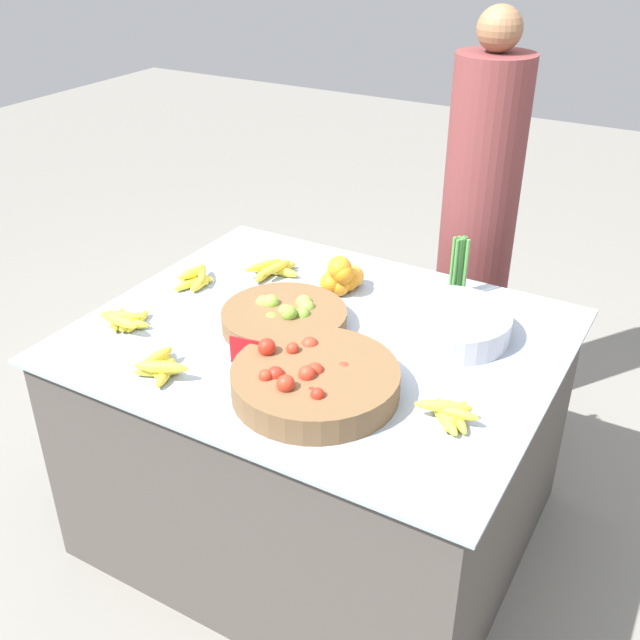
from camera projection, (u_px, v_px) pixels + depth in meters
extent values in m
plane|color=gray|center=(320.00, 521.00, 2.74)|extent=(12.00, 12.00, 0.00)
cube|color=#4C4742|center=(320.00, 436.00, 2.54)|extent=(1.39, 1.14, 0.79)
cube|color=#99A8BC|center=(320.00, 335.00, 2.34)|extent=(1.44, 1.19, 0.01)
cylinder|color=brown|center=(284.00, 319.00, 2.36)|extent=(0.40, 0.40, 0.06)
sphere|color=#7AB238|center=(289.00, 313.00, 2.31)|extent=(0.05, 0.05, 0.05)
sphere|color=#89BC42|center=(307.00, 308.00, 2.37)|extent=(0.05, 0.05, 0.05)
sphere|color=#89BC42|center=(304.00, 303.00, 2.40)|extent=(0.05, 0.05, 0.05)
sphere|color=#89BC42|center=(272.00, 302.00, 2.39)|extent=(0.05, 0.05, 0.05)
sphere|color=#7AB238|center=(302.00, 315.00, 2.33)|extent=(0.05, 0.05, 0.05)
sphere|color=#89BC42|center=(264.00, 303.00, 2.41)|extent=(0.05, 0.05, 0.05)
sphere|color=#89BC42|center=(305.00, 306.00, 2.40)|extent=(0.05, 0.05, 0.05)
sphere|color=#7AB238|center=(271.00, 320.00, 2.33)|extent=(0.05, 0.05, 0.05)
sphere|color=#7AB238|center=(247.00, 325.00, 2.34)|extent=(0.05, 0.05, 0.05)
sphere|color=#89BC42|center=(285.00, 311.00, 2.35)|extent=(0.04, 0.04, 0.04)
cylinder|color=brown|center=(315.00, 381.00, 2.04)|extent=(0.46, 0.46, 0.08)
sphere|color=red|center=(343.00, 371.00, 2.05)|extent=(0.05, 0.05, 0.05)
sphere|color=red|center=(315.00, 372.00, 2.02)|extent=(0.05, 0.05, 0.05)
sphere|color=red|center=(267.00, 347.00, 2.09)|extent=(0.05, 0.05, 0.05)
sphere|color=red|center=(286.00, 378.00, 2.03)|extent=(0.04, 0.04, 0.04)
sphere|color=red|center=(318.00, 395.00, 1.92)|extent=(0.04, 0.04, 0.04)
sphere|color=red|center=(311.00, 394.00, 1.96)|extent=(0.04, 0.04, 0.04)
sphere|color=red|center=(361.00, 391.00, 2.02)|extent=(0.04, 0.04, 0.04)
sphere|color=red|center=(286.00, 384.00, 1.94)|extent=(0.05, 0.05, 0.05)
sphere|color=red|center=(316.00, 382.00, 2.04)|extent=(0.04, 0.04, 0.04)
sphere|color=red|center=(308.00, 388.00, 2.01)|extent=(0.05, 0.05, 0.05)
sphere|color=red|center=(310.00, 345.00, 2.15)|extent=(0.05, 0.05, 0.05)
sphere|color=red|center=(278.00, 385.00, 2.03)|extent=(0.04, 0.04, 0.04)
sphere|color=red|center=(266.00, 376.00, 1.99)|extent=(0.04, 0.04, 0.04)
sphere|color=red|center=(293.00, 349.00, 2.10)|extent=(0.04, 0.04, 0.04)
sphere|color=red|center=(307.00, 374.00, 1.99)|extent=(0.05, 0.05, 0.05)
sphere|color=red|center=(337.00, 400.00, 1.95)|extent=(0.04, 0.04, 0.04)
sphere|color=red|center=(275.00, 375.00, 2.00)|extent=(0.05, 0.05, 0.05)
sphere|color=orange|center=(340.00, 287.00, 2.55)|extent=(0.06, 0.06, 0.06)
sphere|color=orange|center=(331.00, 283.00, 2.56)|extent=(0.08, 0.08, 0.08)
sphere|color=orange|center=(347.00, 281.00, 2.58)|extent=(0.08, 0.08, 0.08)
sphere|color=orange|center=(353.00, 276.00, 2.60)|extent=(0.08, 0.08, 0.08)
sphere|color=orange|center=(337.00, 276.00, 2.60)|extent=(0.08, 0.08, 0.08)
sphere|color=orange|center=(340.00, 268.00, 2.52)|extent=(0.08, 0.08, 0.08)
sphere|color=orange|center=(343.00, 274.00, 2.52)|extent=(0.07, 0.07, 0.07)
cylinder|color=#B7B7BF|center=(451.00, 324.00, 2.31)|extent=(0.37, 0.37, 0.08)
cube|color=red|center=(250.00, 353.00, 2.16)|extent=(0.13, 0.03, 0.09)
cylinder|color=#4C8E42|center=(466.00, 269.00, 2.50)|extent=(0.01, 0.01, 0.21)
cylinder|color=#4C8E42|center=(457.00, 265.00, 2.53)|extent=(0.01, 0.01, 0.21)
cylinder|color=#4C8E42|center=(452.00, 266.00, 2.52)|extent=(0.01, 0.01, 0.21)
cylinder|color=#428438|center=(455.00, 269.00, 2.50)|extent=(0.01, 0.01, 0.21)
cylinder|color=#4C8E42|center=(463.00, 266.00, 2.52)|extent=(0.01, 0.01, 0.21)
cylinder|color=#4C8E42|center=(459.00, 266.00, 2.52)|extent=(0.01, 0.01, 0.21)
cylinder|color=#428438|center=(461.00, 268.00, 2.51)|extent=(0.01, 0.01, 0.21)
cylinder|color=#4C8E42|center=(458.00, 268.00, 2.51)|extent=(0.01, 0.01, 0.21)
cylinder|color=#4C8E42|center=(462.00, 265.00, 2.53)|extent=(0.01, 0.01, 0.21)
ellipsoid|color=yellow|center=(158.00, 371.00, 2.13)|extent=(0.13, 0.10, 0.03)
ellipsoid|color=yellow|center=(162.00, 363.00, 2.16)|extent=(0.10, 0.15, 0.03)
ellipsoid|color=yellow|center=(165.00, 373.00, 2.12)|extent=(0.08, 0.15, 0.03)
ellipsoid|color=yellow|center=(161.00, 367.00, 2.09)|extent=(0.16, 0.09, 0.03)
ellipsoid|color=yellow|center=(157.00, 357.00, 2.15)|extent=(0.04, 0.12, 0.03)
ellipsoid|color=yellow|center=(273.00, 271.00, 2.70)|extent=(0.16, 0.09, 0.03)
ellipsoid|color=yellow|center=(266.00, 272.00, 2.68)|extent=(0.05, 0.16, 0.03)
ellipsoid|color=yellow|center=(283.00, 272.00, 2.69)|extent=(0.12, 0.04, 0.03)
ellipsoid|color=yellow|center=(283.00, 268.00, 2.72)|extent=(0.08, 0.12, 0.03)
ellipsoid|color=yellow|center=(275.00, 270.00, 2.69)|extent=(0.12, 0.07, 0.03)
ellipsoid|color=yellow|center=(276.00, 267.00, 2.66)|extent=(0.06, 0.14, 0.03)
ellipsoid|color=yellow|center=(263.00, 265.00, 2.68)|extent=(0.09, 0.15, 0.03)
ellipsoid|color=yellow|center=(192.00, 283.00, 2.61)|extent=(0.07, 0.15, 0.03)
ellipsoid|color=yellow|center=(186.00, 279.00, 2.64)|extent=(0.10, 0.11, 0.03)
ellipsoid|color=yellow|center=(195.00, 278.00, 2.64)|extent=(0.14, 0.08, 0.03)
ellipsoid|color=yellow|center=(195.00, 280.00, 2.63)|extent=(0.12, 0.04, 0.03)
ellipsoid|color=yellow|center=(200.00, 283.00, 2.61)|extent=(0.05, 0.12, 0.03)
ellipsoid|color=yellow|center=(193.00, 272.00, 2.62)|extent=(0.06, 0.12, 0.03)
ellipsoid|color=yellow|center=(202.00, 273.00, 2.63)|extent=(0.11, 0.13, 0.03)
ellipsoid|color=yellow|center=(444.00, 418.00, 1.94)|extent=(0.13, 0.13, 0.03)
ellipsoid|color=yellow|center=(455.00, 416.00, 1.94)|extent=(0.03, 0.15, 0.03)
ellipsoid|color=yellow|center=(445.00, 414.00, 1.96)|extent=(0.10, 0.13, 0.03)
ellipsoid|color=yellow|center=(456.00, 416.00, 1.95)|extent=(0.12, 0.13, 0.03)
ellipsoid|color=yellow|center=(443.00, 406.00, 1.94)|extent=(0.15, 0.09, 0.03)
ellipsoid|color=yellow|center=(456.00, 413.00, 1.93)|extent=(0.13, 0.04, 0.03)
ellipsoid|color=yellow|center=(130.00, 324.00, 2.36)|extent=(0.13, 0.07, 0.03)
ellipsoid|color=yellow|center=(138.00, 321.00, 2.38)|extent=(0.06, 0.14, 0.03)
ellipsoid|color=yellow|center=(119.00, 319.00, 2.39)|extent=(0.11, 0.14, 0.03)
ellipsoid|color=yellow|center=(125.00, 321.00, 2.38)|extent=(0.06, 0.12, 0.03)
ellipsoid|color=yellow|center=(130.00, 322.00, 2.37)|extent=(0.05, 0.12, 0.04)
ellipsoid|color=yellow|center=(118.00, 320.00, 2.32)|extent=(0.16, 0.04, 0.04)
ellipsoid|color=yellow|center=(122.00, 315.00, 2.38)|extent=(0.13, 0.07, 0.03)
cylinder|color=brown|center=(475.00, 250.00, 2.99)|extent=(0.29, 0.29, 1.51)
sphere|color=#896042|center=(500.00, 28.00, 2.57)|extent=(0.16, 0.16, 0.16)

